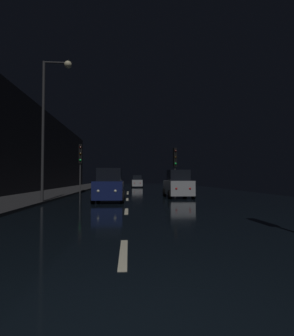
{
  "coord_description": "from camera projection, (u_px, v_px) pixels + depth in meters",
  "views": [
    {
      "loc": [
        0.1,
        -2.54,
        1.53
      ],
      "look_at": [
        1.24,
        14.27,
        2.13
      ],
      "focal_mm": 28.86,
      "sensor_mm": 36.0,
      "label": 1
    }
  ],
  "objects": [
    {
      "name": "car_distant_taillights",
      "position": [
        137.0,
        182.0,
        42.74
      ],
      "size": [
        1.77,
        3.83,
        1.93
      ],
      "rotation": [
        0.0,
        0.0,
        1.57
      ],
      "color": "#A5A8AD",
      "rests_on": "ground"
    },
    {
      "name": "streetlamp_overhead",
      "position": [
        50.0,
        110.0,
        15.85
      ],
      "size": [
        1.7,
        0.44,
        8.47
      ],
      "color": "#2D2D30",
      "rests_on": "ground"
    },
    {
      "name": "traffic_light_far_left",
      "position": [
        80.0,
        158.0,
        26.76
      ],
      "size": [
        0.37,
        0.48,
        4.85
      ],
      "rotation": [
        0.0,
        0.0,
        -1.38
      ],
      "color": "#38383A",
      "rests_on": "ground"
    },
    {
      "name": "sidewalk_left",
      "position": [
        56.0,
        192.0,
        26.43
      ],
      "size": [
        4.4,
        84.0,
        0.15
      ],
      "primitive_type": "cube",
      "color": "#28282B",
      "rests_on": "ground"
    },
    {
      "name": "car_parked_right_far",
      "position": [
        178.0,
        185.0,
        20.94
      ],
      "size": [
        1.94,
        4.21,
        2.12
      ],
      "rotation": [
        0.0,
        0.0,
        1.57
      ],
      "color": "#A5A8AD",
      "rests_on": "ground"
    },
    {
      "name": "building_facade_left",
      "position": [
        14.0,
        142.0,
        22.92
      ],
      "size": [
        0.8,
        63.0,
        9.08
      ],
      "primitive_type": "cube",
      "color": "black",
      "rests_on": "ground"
    },
    {
      "name": "traffic_light_far_right",
      "position": [
        175.0,
        161.0,
        27.0
      ],
      "size": [
        0.36,
        0.48,
        4.51
      ],
      "rotation": [
        0.0,
        0.0,
        -1.4
      ],
      "color": "#38383A",
      "rests_on": "ground"
    },
    {
      "name": "car_approaching_headlights",
      "position": [
        109.0,
        186.0,
        17.53
      ],
      "size": [
        1.95,
        4.23,
        2.13
      ],
      "rotation": [
        0.0,
        0.0,
        -1.57
      ],
      "color": "#141E51",
      "rests_on": "ground"
    },
    {
      "name": "lane_centerline",
      "position": [
        127.0,
        200.0,
        18.2
      ],
      "size": [
        0.16,
        25.51,
        0.01
      ],
      "color": "beige",
      "rests_on": "ground"
    },
    {
      "name": "ground",
      "position": [
        128.0,
        193.0,
        26.9
      ],
      "size": [
        26.43,
        84.0,
        0.02
      ],
      "primitive_type": "cube",
      "color": "black"
    }
  ]
}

